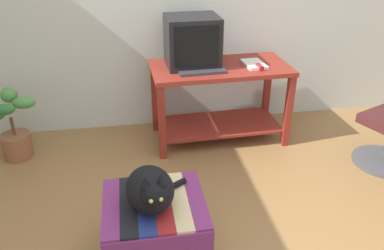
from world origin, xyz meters
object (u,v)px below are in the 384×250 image
object	(u,v)px
stapler	(259,67)
book	(254,64)
tv_monitor	(192,42)
keyboard	(202,71)
desk	(220,90)
cat	(151,190)
ottoman_with_blanket	(155,228)
potted_plant	(14,131)

from	to	relation	value
stapler	book	bearing A→B (deg)	92.55
tv_monitor	keyboard	size ratio (longest dim) A/B	1.17
desk	book	distance (m)	0.39
cat	stapler	size ratio (longest dim) A/B	3.82
tv_monitor	cat	distance (m)	1.65
desk	stapler	distance (m)	0.43
ottoman_with_blanket	potted_plant	xyz separation A→B (m)	(-1.12, 1.37, 0.06)
tv_monitor	potted_plant	xyz separation A→B (m)	(-1.60, -0.11, -0.68)
ottoman_with_blanket	tv_monitor	bearing A→B (deg)	72.06
keyboard	ottoman_with_blanket	distance (m)	1.47
tv_monitor	book	size ratio (longest dim) A/B	1.72
book	ottoman_with_blanket	size ratio (longest dim) A/B	0.45
potted_plant	stapler	bearing A→B (deg)	-2.54
desk	book	world-z (taller)	book
potted_plant	keyboard	bearing A→B (deg)	-3.45
cat	tv_monitor	bearing A→B (deg)	66.03
cat	ottoman_with_blanket	bearing A→B (deg)	62.30
desk	tv_monitor	xyz separation A→B (m)	(-0.25, 0.06, 0.45)
tv_monitor	stapler	bearing A→B (deg)	-21.65
desk	ottoman_with_blanket	size ratio (longest dim) A/B	2.05
keyboard	ottoman_with_blanket	size ratio (longest dim) A/B	0.66
tv_monitor	book	xyz separation A→B (m)	(0.55, -0.10, -0.20)
desk	book	size ratio (longest dim) A/B	4.60
desk	potted_plant	distance (m)	1.86
keyboard	cat	size ratio (longest dim) A/B	0.95
tv_monitor	cat	xyz separation A→B (m)	(-0.49, -1.52, -0.41)
potted_plant	desk	bearing A→B (deg)	1.43
keyboard	book	bearing A→B (deg)	8.79
book	keyboard	bearing A→B (deg)	-171.61
desk	keyboard	world-z (taller)	keyboard
tv_monitor	keyboard	distance (m)	0.29
tv_monitor	stapler	distance (m)	0.63
book	stapler	distance (m)	0.11
ottoman_with_blanket	cat	bearing A→B (deg)	-111.78
desk	potted_plant	bearing A→B (deg)	179.64
keyboard	stapler	bearing A→B (deg)	-3.11
book	stapler	xyz separation A→B (m)	(0.02, -0.10, 0.01)
desk	stapler	xyz separation A→B (m)	(0.32, -0.14, 0.26)
keyboard	book	distance (m)	0.51
keyboard	cat	distance (m)	1.43
keyboard	stapler	world-z (taller)	stapler
tv_monitor	cat	world-z (taller)	tv_monitor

